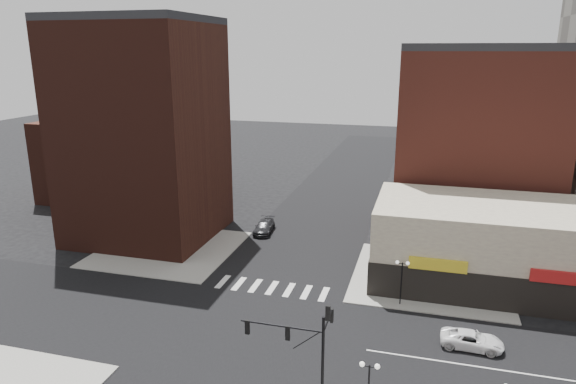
% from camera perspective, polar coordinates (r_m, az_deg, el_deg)
% --- Properties ---
extents(ground, '(240.00, 240.00, 0.00)m').
position_cam_1_polar(ground, '(43.46, -4.96, -15.21)').
color(ground, black).
rests_on(ground, ground).
extents(road_ew, '(200.00, 14.00, 0.02)m').
position_cam_1_polar(road_ew, '(43.46, -4.96, -15.20)').
color(road_ew, black).
rests_on(road_ew, ground).
extents(road_ns, '(14.00, 200.00, 0.02)m').
position_cam_1_polar(road_ns, '(43.46, -4.96, -15.20)').
color(road_ns, black).
rests_on(road_ns, ground).
extents(sidewalk_nw, '(15.00, 15.00, 0.12)m').
position_cam_1_polar(sidewalk_nw, '(60.87, -13.13, -6.17)').
color(sidewalk_nw, gray).
rests_on(sidewalk_nw, ground).
extents(sidewalk_ne, '(15.00, 15.00, 0.12)m').
position_cam_1_polar(sidewalk_ne, '(54.13, 15.42, -9.16)').
color(sidewalk_ne, gray).
rests_on(sidewalk_ne, ground).
extents(building_nw, '(16.00, 15.00, 25.00)m').
position_cam_1_polar(building_nw, '(63.17, -15.73, 6.18)').
color(building_nw, '#3A1912').
rests_on(building_nw, ground).
extents(building_nw_low, '(20.00, 18.00, 12.00)m').
position_cam_1_polar(building_nw_low, '(84.05, -17.65, 3.75)').
color(building_nw_low, '#3A1912').
rests_on(building_nw_low, ground).
extents(building_ne_midrise, '(18.00, 15.00, 22.00)m').
position_cam_1_polar(building_ne_midrise, '(65.58, 20.17, 4.80)').
color(building_ne_midrise, maroon).
rests_on(building_ne_midrise, ground).
extents(building_ne_row, '(24.20, 12.20, 8.00)m').
position_cam_1_polar(building_ne_row, '(53.88, 22.63, -6.21)').
color(building_ne_row, beige).
rests_on(building_ne_row, ground).
extents(traffic_signal, '(5.59, 3.09, 7.77)m').
position_cam_1_polar(traffic_signal, '(32.66, 2.32, -16.31)').
color(traffic_signal, black).
rests_on(traffic_signal, ground).
extents(street_lamp_se_a, '(1.22, 0.32, 4.16)m').
position_cam_1_polar(street_lamp_se_a, '(32.96, 9.00, -19.67)').
color(street_lamp_se_a, black).
rests_on(street_lamp_se_a, sidewalk_se).
extents(street_lamp_ne, '(1.22, 0.32, 4.16)m').
position_cam_1_polar(street_lamp_ne, '(46.89, 12.55, -8.60)').
color(street_lamp_ne, black).
rests_on(street_lamp_ne, sidewalk_ne).
extents(white_suv, '(4.77, 2.34, 1.30)m').
position_cam_1_polar(white_suv, '(43.39, 19.76, -15.22)').
color(white_suv, white).
rests_on(white_suv, ground).
extents(dark_sedan_north, '(2.57, 5.29, 1.48)m').
position_cam_1_polar(dark_sedan_north, '(64.40, -2.66, -3.89)').
color(dark_sedan_north, black).
rests_on(dark_sedan_north, ground).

